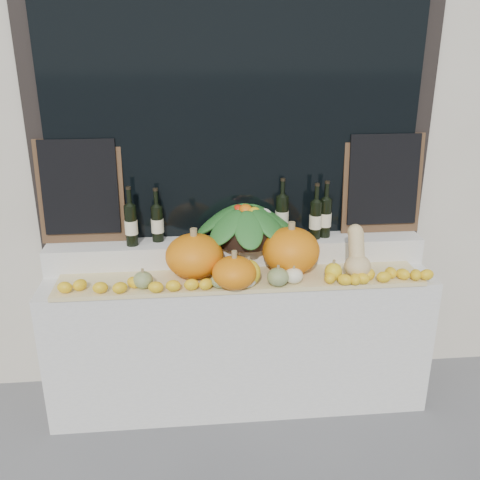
% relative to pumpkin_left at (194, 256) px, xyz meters
% --- Properties ---
extents(storefront_facade, '(7.00, 0.94, 4.50)m').
position_rel_pumpkin_left_xyz_m(storefront_facade, '(0.26, 0.79, 1.22)').
color(storefront_facade, beige).
rests_on(storefront_facade, ground).
extents(display_sill, '(2.30, 0.55, 0.88)m').
position_rel_pumpkin_left_xyz_m(display_sill, '(0.26, 0.07, -0.59)').
color(display_sill, silver).
rests_on(display_sill, ground).
extents(rear_tier, '(2.30, 0.25, 0.16)m').
position_rel_pumpkin_left_xyz_m(rear_tier, '(0.26, 0.22, -0.07)').
color(rear_tier, silver).
rests_on(rear_tier, display_sill).
extents(straw_bedding, '(2.10, 0.32, 0.02)m').
position_rel_pumpkin_left_xyz_m(straw_bedding, '(0.26, -0.05, -0.14)').
color(straw_bedding, tan).
rests_on(straw_bedding, display_sill).
extents(pumpkin_left, '(0.39, 0.39, 0.25)m').
position_rel_pumpkin_left_xyz_m(pumpkin_left, '(0.00, 0.00, 0.00)').
color(pumpkin_left, orange).
rests_on(pumpkin_left, straw_bedding).
extents(pumpkin_right, '(0.43, 0.43, 0.27)m').
position_rel_pumpkin_left_xyz_m(pumpkin_right, '(0.56, 0.01, 0.01)').
color(pumpkin_right, orange).
rests_on(pumpkin_right, straw_bedding).
extents(pumpkin_center, '(0.30, 0.30, 0.18)m').
position_rel_pumpkin_left_xyz_m(pumpkin_center, '(0.22, -0.18, -0.04)').
color(pumpkin_center, orange).
rests_on(pumpkin_center, straw_bedding).
extents(butternut_squash, '(0.15, 0.21, 0.29)m').
position_rel_pumpkin_left_xyz_m(butternut_squash, '(0.93, -0.09, -0.01)').
color(butternut_squash, '#D3B47C').
rests_on(butternut_squash, straw_bedding).
extents(decorative_gourds, '(1.18, 0.16, 0.17)m').
position_rel_pumpkin_left_xyz_m(decorative_gourds, '(0.32, -0.15, -0.07)').
color(decorative_gourds, '#335A1B').
rests_on(decorative_gourds, straw_bedding).
extents(lemon_heap, '(2.20, 0.16, 0.06)m').
position_rel_pumpkin_left_xyz_m(lemon_heap, '(0.26, -0.16, -0.09)').
color(lemon_heap, yellow).
rests_on(lemon_heap, straw_bedding).
extents(produce_bowl, '(0.64, 0.64, 0.24)m').
position_rel_pumpkin_left_xyz_m(produce_bowl, '(0.32, 0.21, 0.12)').
color(produce_bowl, black).
rests_on(produce_bowl, rear_tier).
extents(wine_bottle_far_left, '(0.08, 0.08, 0.36)m').
position_rel_pumpkin_left_xyz_m(wine_bottle_far_left, '(-0.37, 0.18, 0.14)').
color(wine_bottle_far_left, black).
rests_on(wine_bottle_far_left, rear_tier).
extents(wine_bottle_near_left, '(0.08, 0.08, 0.33)m').
position_rel_pumpkin_left_xyz_m(wine_bottle_near_left, '(-0.22, 0.24, 0.12)').
color(wine_bottle_near_left, black).
rests_on(wine_bottle_near_left, rear_tier).
extents(wine_bottle_tall, '(0.08, 0.08, 0.36)m').
position_rel_pumpkin_left_xyz_m(wine_bottle_tall, '(0.55, 0.27, 0.14)').
color(wine_bottle_tall, black).
rests_on(wine_bottle_tall, rear_tier).
extents(wine_bottle_near_right, '(0.08, 0.08, 0.35)m').
position_rel_pumpkin_left_xyz_m(wine_bottle_near_right, '(0.75, 0.20, 0.13)').
color(wine_bottle_near_right, black).
rests_on(wine_bottle_near_right, rear_tier).
extents(wine_bottle_far_right, '(0.08, 0.08, 0.36)m').
position_rel_pumpkin_left_xyz_m(wine_bottle_far_right, '(0.81, 0.22, 0.14)').
color(wine_bottle_far_right, black).
rests_on(wine_bottle_far_right, rear_tier).
extents(chalkboard_left, '(0.50, 0.08, 0.62)m').
position_rel_pumpkin_left_xyz_m(chalkboard_left, '(-0.66, 0.28, 0.33)').
color(chalkboard_left, '#4C331E').
rests_on(chalkboard_left, rear_tier).
extents(chalkboard_right, '(0.50, 0.08, 0.62)m').
position_rel_pumpkin_left_xyz_m(chalkboard_right, '(1.18, 0.28, 0.33)').
color(chalkboard_right, '#4C331E').
rests_on(chalkboard_right, rear_tier).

